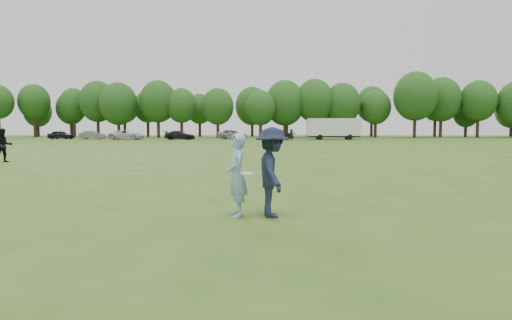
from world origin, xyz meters
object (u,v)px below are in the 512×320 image
(car_b, at_px, (92,135))
(car_f, at_px, (278,135))
(cargo_trailer, at_px, (334,128))
(car_c, at_px, (127,135))
(player_far_a, at_px, (3,145))
(thrower, at_px, (237,175))
(player_far_d, at_px, (291,135))
(car_e, at_px, (232,134))
(field_cone, at_px, (382,141))
(car_a, at_px, (61,135))
(car_d, at_px, (180,135))
(defender, at_px, (272,172))

(car_b, bearing_deg, car_f, -91.35)
(cargo_trailer, bearing_deg, car_c, -177.46)
(player_far_a, xyz_separation_m, car_b, (-13.58, 46.85, -0.24))
(thrower, height_order, cargo_trailer, cargo_trailer)
(player_far_d, bearing_deg, car_f, 147.75)
(car_e, xyz_separation_m, field_cone, (20.10, -11.75, -0.64))
(thrower, xyz_separation_m, car_c, (-20.70, 58.53, -0.14))
(car_a, relative_size, car_f, 0.87)
(thrower, relative_size, field_cone, 5.72)
(car_a, relative_size, car_c, 0.77)
(car_e, bearing_deg, car_b, 97.03)
(player_far_a, bearing_deg, thrower, -90.38)
(field_cone, bearing_deg, car_a, 165.66)
(car_d, relative_size, field_cone, 15.22)
(player_far_a, height_order, player_far_d, player_far_a)
(defender, relative_size, car_e, 0.40)
(defender, distance_m, field_cone, 51.33)
(car_d, distance_m, car_e, 8.03)
(car_e, bearing_deg, car_c, 106.31)
(car_f, distance_m, field_cone, 16.24)
(player_far_a, xyz_separation_m, car_a, (-18.61, 46.97, -0.22))
(defender, relative_size, car_c, 0.36)
(player_far_a, relative_size, car_b, 0.45)
(player_far_d, relative_size, car_d, 0.36)
(player_far_a, bearing_deg, defender, -88.94)
(car_a, relative_size, cargo_trailer, 0.44)
(car_b, height_order, car_e, car_e)
(defender, relative_size, car_a, 0.47)
(player_far_d, distance_m, car_e, 9.75)
(car_e, bearing_deg, cargo_trailer, -86.45)
(thrower, xyz_separation_m, car_f, (1.98, 58.73, -0.11))
(player_far_d, xyz_separation_m, field_cone, (11.20, -7.79, -0.66))
(car_a, bearing_deg, car_d, -91.19)
(defender, distance_m, player_far_d, 57.14)
(car_c, bearing_deg, thrower, -158.49)
(car_c, distance_m, car_f, 22.68)
(thrower, relative_size, player_far_d, 1.06)
(player_far_d, relative_size, car_f, 0.36)
(car_e, bearing_deg, thrower, -167.87)
(thrower, distance_m, field_cone, 51.50)
(defender, bearing_deg, car_f, -9.83)
(player_far_d, distance_m, car_c, 24.68)
(thrower, relative_size, car_d, 0.38)
(thrower, bearing_deg, car_d, 179.74)
(thrower, height_order, car_b, thrower)
(defender, distance_m, player_far_a, 20.08)
(car_a, height_order, car_b, car_a)
(player_far_d, height_order, car_a, player_far_d)
(player_far_d, xyz_separation_m, car_c, (-24.64, 1.52, -0.10))
(defender, distance_m, car_d, 60.59)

